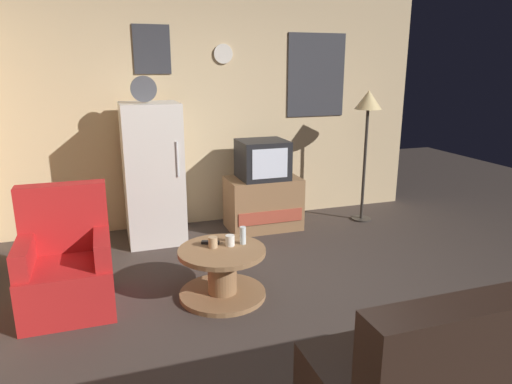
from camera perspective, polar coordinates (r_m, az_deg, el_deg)
ground_plane at (r=3.74m, az=4.60°, el=-14.69°), size 12.00×12.00×0.00m
wall_with_art at (r=5.59m, az=-5.02°, el=10.30°), size 5.20×0.12×2.76m
fridge at (r=5.08m, az=-12.58°, el=2.29°), size 0.60×0.62×1.77m
tv_stand at (r=5.44m, az=0.88°, el=-1.38°), size 0.84×0.53×0.61m
crt_tv at (r=5.31m, az=0.81°, el=4.03°), size 0.54×0.51×0.44m
standing_lamp at (r=5.69m, az=13.61°, el=9.76°), size 0.32×0.32×1.59m
coffee_table at (r=3.89m, az=-4.17°, el=-9.89°), size 0.72×0.72×0.42m
wine_glass at (r=3.88m, az=-1.63°, el=-5.35°), size 0.05×0.05×0.15m
mug_ceramic_white at (r=3.86m, az=-3.22°, el=-5.98°), size 0.08×0.08×0.09m
mug_ceramic_tan at (r=3.83m, az=-5.33°, el=-6.18°), size 0.08×0.08×0.09m
remote_control at (r=3.92m, az=-5.63°, el=-6.20°), size 0.16×0.10×0.02m
armchair at (r=3.98m, az=-22.25°, el=-8.49°), size 0.68×0.68×0.96m
couch at (r=2.83m, az=25.97°, el=-19.76°), size 1.70×0.80×0.92m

